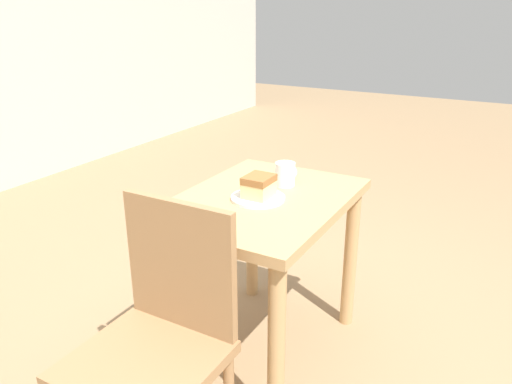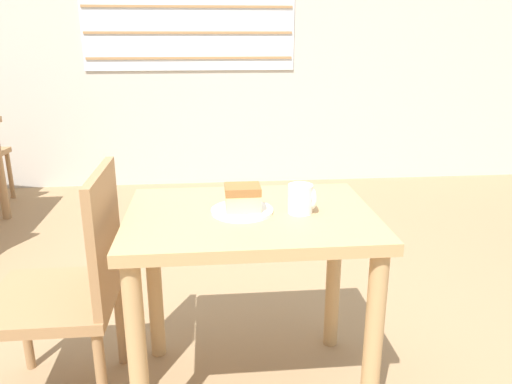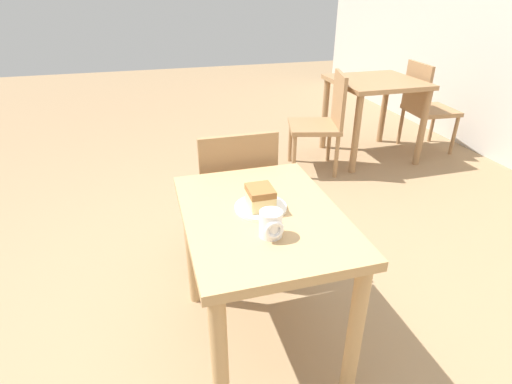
{
  "view_description": "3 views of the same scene",
  "coord_description": "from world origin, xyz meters",
  "px_view_note": "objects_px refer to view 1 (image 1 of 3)",
  "views": [
    {
      "loc": [
        -1.5,
        -0.65,
        1.42
      ],
      "look_at": [
        0.06,
        0.22,
        0.75
      ],
      "focal_mm": 35.0,
      "sensor_mm": 36.0,
      "label": 1
    },
    {
      "loc": [
        -0.03,
        -1.36,
        1.29
      ],
      "look_at": [
        0.12,
        0.19,
        0.8
      ],
      "focal_mm": 35.0,
      "sensor_mm": 36.0,
      "label": 2
    },
    {
      "loc": [
        1.41,
        -0.18,
        1.52
      ],
      "look_at": [
        0.08,
        0.2,
        0.79
      ],
      "focal_mm": 28.0,
      "sensor_mm": 36.0,
      "label": 3
    }
  ],
  "objects_px": {
    "dining_table_near": "(262,228)",
    "plate": "(258,198)",
    "coffee_mug": "(285,174)",
    "chair_near_window": "(158,334)",
    "cake_slice": "(259,186)"
  },
  "relations": [
    {
      "from": "plate",
      "to": "coffee_mug",
      "type": "height_order",
      "value": "coffee_mug"
    },
    {
      "from": "coffee_mug",
      "to": "cake_slice",
      "type": "bearing_deg",
      "value": 174.91
    },
    {
      "from": "dining_table_near",
      "to": "coffee_mug",
      "type": "bearing_deg",
      "value": -5.62
    },
    {
      "from": "cake_slice",
      "to": "plate",
      "type": "bearing_deg",
      "value": 128.3
    },
    {
      "from": "plate",
      "to": "cake_slice",
      "type": "relative_size",
      "value": 1.78
    },
    {
      "from": "dining_table_near",
      "to": "plate",
      "type": "relative_size",
      "value": 3.99
    },
    {
      "from": "dining_table_near",
      "to": "cake_slice",
      "type": "relative_size",
      "value": 7.1
    },
    {
      "from": "dining_table_near",
      "to": "chair_near_window",
      "type": "relative_size",
      "value": 0.97
    },
    {
      "from": "chair_near_window",
      "to": "coffee_mug",
      "type": "relative_size",
      "value": 8.78
    },
    {
      "from": "dining_table_near",
      "to": "cake_slice",
      "type": "bearing_deg",
      "value": 178.43
    },
    {
      "from": "chair_near_window",
      "to": "plate",
      "type": "xyz_separation_m",
      "value": [
        0.59,
        -0.02,
        0.26
      ]
    },
    {
      "from": "dining_table_near",
      "to": "chair_near_window",
      "type": "height_order",
      "value": "chair_near_window"
    },
    {
      "from": "plate",
      "to": "dining_table_near",
      "type": "bearing_deg",
      "value": -6.98
    },
    {
      "from": "plate",
      "to": "cake_slice",
      "type": "distance_m",
      "value": 0.05
    },
    {
      "from": "dining_table_near",
      "to": "chair_near_window",
      "type": "distance_m",
      "value": 0.63
    }
  ]
}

